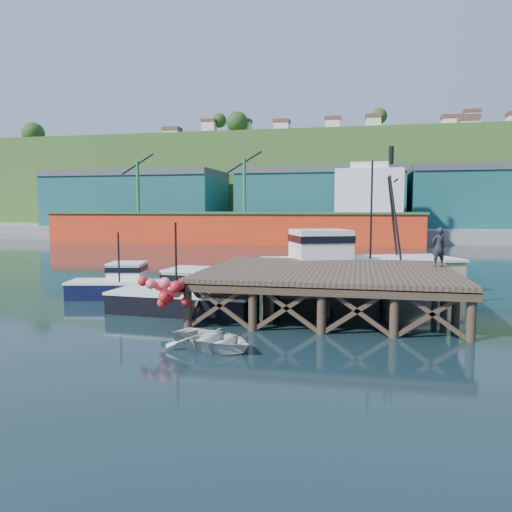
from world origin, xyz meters
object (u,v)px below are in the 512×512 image
(boat_navy, at_px, (124,284))
(boat_black, at_px, (185,295))
(dinghy, at_px, (212,339))
(dockworker, at_px, (439,247))
(trawler, at_px, (357,265))

(boat_navy, distance_m, boat_black, 5.84)
(dinghy, xyz_separation_m, dockworker, (9.11, 9.62, 2.77))
(boat_black, height_order, dockworker, boat_black)
(boat_black, relative_size, trawler, 0.58)
(boat_navy, bearing_deg, trawler, 9.65)
(trawler, bearing_deg, dockworker, -70.55)
(boat_black, distance_m, dockworker, 13.03)
(boat_black, bearing_deg, trawler, 48.79)
(boat_black, bearing_deg, boat_navy, 150.80)
(boat_black, xyz_separation_m, trawler, (8.22, 8.17, 0.82))
(boat_black, height_order, dinghy, boat_black)
(dinghy, height_order, dockworker, dockworker)
(boat_navy, height_order, dinghy, boat_navy)
(trawler, height_order, dockworker, trawler)
(boat_navy, height_order, boat_black, boat_black)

